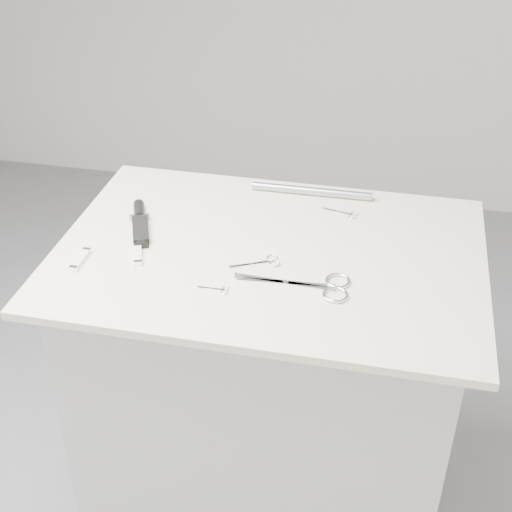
% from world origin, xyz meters
% --- Properties ---
extents(ground, '(4.00, 4.00, 0.01)m').
position_xyz_m(ground, '(0.00, 0.00, -0.01)').
color(ground, slate).
rests_on(ground, ground).
extents(plinth, '(0.90, 0.60, 0.90)m').
position_xyz_m(plinth, '(0.00, 0.00, 0.45)').
color(plinth, '#B0B0AE').
rests_on(plinth, ground).
extents(display_board, '(1.00, 0.70, 0.02)m').
position_xyz_m(display_board, '(0.00, 0.00, 0.91)').
color(display_board, beige).
rests_on(display_board, plinth).
extents(large_shears, '(0.25, 0.11, 0.01)m').
position_xyz_m(large_shears, '(0.13, -0.12, 0.92)').
color(large_shears, silver).
rests_on(large_shears, display_board).
extents(embroidery_scissors_a, '(0.11, 0.08, 0.00)m').
position_xyz_m(embroidery_scissors_a, '(-0.00, -0.05, 0.92)').
color(embroidery_scissors_a, silver).
rests_on(embroidery_scissors_a, display_board).
extents(embroidery_scissors_b, '(0.09, 0.04, 0.00)m').
position_xyz_m(embroidery_scissors_b, '(0.16, 0.21, 0.92)').
color(embroidery_scissors_b, silver).
rests_on(embroidery_scissors_b, display_board).
extents(tiny_scissors, '(0.07, 0.03, 0.00)m').
position_xyz_m(tiny_scissors, '(-0.08, -0.18, 0.92)').
color(tiny_scissors, silver).
rests_on(tiny_scissors, display_board).
extents(sheathed_knife, '(0.10, 0.19, 0.02)m').
position_xyz_m(sheathed_knife, '(-0.34, 0.05, 0.93)').
color(sheathed_knife, black).
rests_on(sheathed_knife, display_board).
extents(pocket_knife_a, '(0.05, 0.09, 0.01)m').
position_xyz_m(pocket_knife_a, '(-0.29, -0.09, 0.93)').
color(pocket_knife_a, white).
rests_on(pocket_knife_a, display_board).
extents(pocket_knife_b, '(0.02, 0.09, 0.01)m').
position_xyz_m(pocket_knife_b, '(-0.41, -0.14, 0.93)').
color(pocket_knife_b, white).
rests_on(pocket_knife_b, display_board).
extents(metal_rail, '(0.32, 0.02, 0.02)m').
position_xyz_m(metal_rail, '(0.06, 0.29, 0.93)').
color(metal_rail, '#989AA0').
rests_on(metal_rail, display_board).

